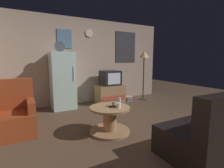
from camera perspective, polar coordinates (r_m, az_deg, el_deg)
ground_plane at (r=3.27m, az=7.09°, el=-15.23°), size 12.00×12.00×0.00m
wall_with_art at (r=5.19m, az=-8.52°, el=7.76°), size 5.20×0.12×2.51m
fridge at (r=4.62m, az=-16.62°, el=1.14°), size 0.60×0.62×1.77m
tv_stand at (r=5.12m, az=-0.70°, el=-3.36°), size 0.84×0.53×0.54m
crt_tv at (r=5.04m, az=-0.61°, el=2.12°), size 0.54×0.51×0.44m
standing_lamp at (r=5.47m, az=10.94°, el=8.71°), size 0.32×0.32×1.59m
coffee_table at (r=3.06m, az=-0.74°, el=-12.08°), size 0.72×0.72×0.47m
wine_glass at (r=3.03m, az=2.63°, el=-6.16°), size 0.05×0.05×0.15m
mug_ceramic_white at (r=2.91m, az=2.22°, el=-7.36°), size 0.08×0.08×0.09m
mug_ceramic_tan at (r=3.02m, az=0.67°, el=-6.77°), size 0.08×0.08×0.09m
remote_control at (r=2.98m, az=0.18°, el=-7.68°), size 0.16×0.09×0.02m
armchair at (r=3.42m, az=-30.66°, el=-9.25°), size 0.68×0.68×0.96m
couch at (r=2.86m, az=33.36°, el=-13.30°), size 1.70×0.80×0.92m
book_stack at (r=5.32m, az=5.76°, el=-5.05°), size 0.22×0.17×0.16m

